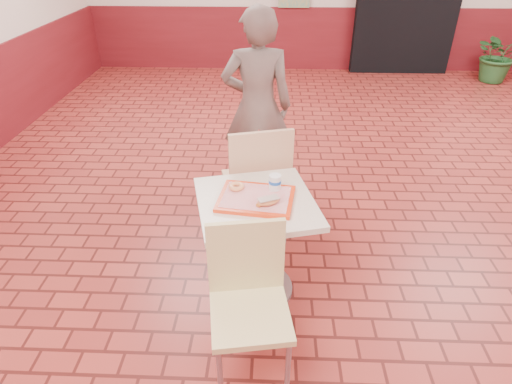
{
  "coord_description": "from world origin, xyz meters",
  "views": [
    {
      "loc": [
        -0.92,
        -2.54,
        2.13
      ],
      "look_at": [
        -1.0,
        -0.39,
        0.79
      ],
      "focal_mm": 30.0,
      "sensor_mm": 36.0,
      "label": 1
    }
  ],
  "objects_px": {
    "chair_main_front": "(249,294)",
    "chair_main_back": "(257,179)",
    "ring_donut": "(236,186)",
    "serving_tray": "(256,199)",
    "potted_plant": "(499,54)",
    "main_table": "(256,232)",
    "customer": "(257,107)",
    "paper_cup": "(275,182)",
    "long_john_donut": "(268,201)"
  },
  "relations": [
    {
      "from": "chair_main_front",
      "to": "paper_cup",
      "type": "height_order",
      "value": "chair_main_front"
    },
    {
      "from": "chair_main_back",
      "to": "potted_plant",
      "type": "xyz_separation_m",
      "value": [
        3.63,
        4.21,
        -0.12
      ]
    },
    {
      "from": "chair_main_back",
      "to": "chair_main_front",
      "type": "bearing_deg",
      "value": 74.99
    },
    {
      "from": "paper_cup",
      "to": "long_john_donut",
      "type": "bearing_deg",
      "value": -103.03
    },
    {
      "from": "chair_main_front",
      "to": "potted_plant",
      "type": "height_order",
      "value": "chair_main_front"
    },
    {
      "from": "main_table",
      "to": "serving_tray",
      "type": "bearing_deg",
      "value": -165.96
    },
    {
      "from": "main_table",
      "to": "chair_main_back",
      "type": "height_order",
      "value": "chair_main_back"
    },
    {
      "from": "chair_main_front",
      "to": "potted_plant",
      "type": "relative_size",
      "value": 1.05
    },
    {
      "from": "main_table",
      "to": "chair_main_front",
      "type": "xyz_separation_m",
      "value": [
        -0.02,
        -0.54,
        0.0
      ]
    },
    {
      "from": "customer",
      "to": "potted_plant",
      "type": "relative_size",
      "value": 1.95
    },
    {
      "from": "long_john_donut",
      "to": "serving_tray",
      "type": "bearing_deg",
      "value": 131.37
    },
    {
      "from": "ring_donut",
      "to": "potted_plant",
      "type": "relative_size",
      "value": 0.11
    },
    {
      "from": "main_table",
      "to": "customer",
      "type": "xyz_separation_m",
      "value": [
        -0.04,
        1.31,
        0.33
      ]
    },
    {
      "from": "customer",
      "to": "paper_cup",
      "type": "relative_size",
      "value": 17.23
    },
    {
      "from": "main_table",
      "to": "chair_main_front",
      "type": "distance_m",
      "value": 0.54
    },
    {
      "from": "chair_main_front",
      "to": "customer",
      "type": "height_order",
      "value": "customer"
    },
    {
      "from": "ring_donut",
      "to": "long_john_donut",
      "type": "relative_size",
      "value": 0.63
    },
    {
      "from": "chair_main_front",
      "to": "serving_tray",
      "type": "distance_m",
      "value": 0.6
    },
    {
      "from": "serving_tray",
      "to": "chair_main_back",
      "type": "bearing_deg",
      "value": 91.23
    },
    {
      "from": "serving_tray",
      "to": "long_john_donut",
      "type": "relative_size",
      "value": 2.91
    },
    {
      "from": "long_john_donut",
      "to": "potted_plant",
      "type": "xyz_separation_m",
      "value": [
        3.55,
        4.87,
        -0.35
      ]
    },
    {
      "from": "customer",
      "to": "long_john_donut",
      "type": "xyz_separation_m",
      "value": [
        0.11,
        -1.39,
        -0.04
      ]
    },
    {
      "from": "ring_donut",
      "to": "customer",
      "type": "bearing_deg",
      "value": 86.13
    },
    {
      "from": "main_table",
      "to": "chair_main_front",
      "type": "relative_size",
      "value": 0.82
    },
    {
      "from": "chair_main_back",
      "to": "potted_plant",
      "type": "relative_size",
      "value": 1.15
    },
    {
      "from": "serving_tray",
      "to": "main_table",
      "type": "bearing_deg",
      "value": 14.04
    },
    {
      "from": "chair_main_back",
      "to": "serving_tray",
      "type": "relative_size",
      "value": 2.2
    },
    {
      "from": "potted_plant",
      "to": "main_table",
      "type": "bearing_deg",
      "value": -127.07
    },
    {
      "from": "chair_main_back",
      "to": "ring_donut",
      "type": "distance_m",
      "value": 0.55
    },
    {
      "from": "chair_main_front",
      "to": "paper_cup",
      "type": "bearing_deg",
      "value": 69.26
    },
    {
      "from": "chair_main_back",
      "to": "ring_donut",
      "type": "xyz_separation_m",
      "value": [
        -0.11,
        -0.49,
        0.23
      ]
    },
    {
      "from": "customer",
      "to": "paper_cup",
      "type": "xyz_separation_m",
      "value": [
        0.15,
        -1.21,
        -0.02
      ]
    },
    {
      "from": "chair_main_front",
      "to": "potted_plant",
      "type": "bearing_deg",
      "value": 46.48
    },
    {
      "from": "long_john_donut",
      "to": "chair_main_front",
      "type": "bearing_deg",
      "value": -100.95
    },
    {
      "from": "customer",
      "to": "long_john_donut",
      "type": "height_order",
      "value": "customer"
    },
    {
      "from": "serving_tray",
      "to": "long_john_donut",
      "type": "distance_m",
      "value": 0.11
    },
    {
      "from": "chair_main_back",
      "to": "customer",
      "type": "distance_m",
      "value": 0.78
    },
    {
      "from": "paper_cup",
      "to": "serving_tray",
      "type": "bearing_deg",
      "value": -139.88
    },
    {
      "from": "chair_main_front",
      "to": "chair_main_back",
      "type": "relative_size",
      "value": 0.91
    },
    {
      "from": "main_table",
      "to": "long_john_donut",
      "type": "distance_m",
      "value": 0.31
    },
    {
      "from": "customer",
      "to": "ring_donut",
      "type": "bearing_deg",
      "value": 81.89
    },
    {
      "from": "chair_main_back",
      "to": "customer",
      "type": "bearing_deg",
      "value": -102.48
    },
    {
      "from": "serving_tray",
      "to": "ring_donut",
      "type": "relative_size",
      "value": 4.64
    },
    {
      "from": "serving_tray",
      "to": "potted_plant",
      "type": "height_order",
      "value": "potted_plant"
    },
    {
      "from": "customer",
      "to": "serving_tray",
      "type": "xyz_separation_m",
      "value": [
        0.04,
        -1.31,
        -0.08
      ]
    },
    {
      "from": "ring_donut",
      "to": "potted_plant",
      "type": "distance_m",
      "value": 6.02
    },
    {
      "from": "chair_main_front",
      "to": "ring_donut",
      "type": "relative_size",
      "value": 9.26
    },
    {
      "from": "main_table",
      "to": "serving_tray",
      "type": "relative_size",
      "value": 1.65
    },
    {
      "from": "main_table",
      "to": "ring_donut",
      "type": "height_order",
      "value": "ring_donut"
    },
    {
      "from": "main_table",
      "to": "paper_cup",
      "type": "xyz_separation_m",
      "value": [
        0.11,
        0.09,
        0.31
      ]
    }
  ]
}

